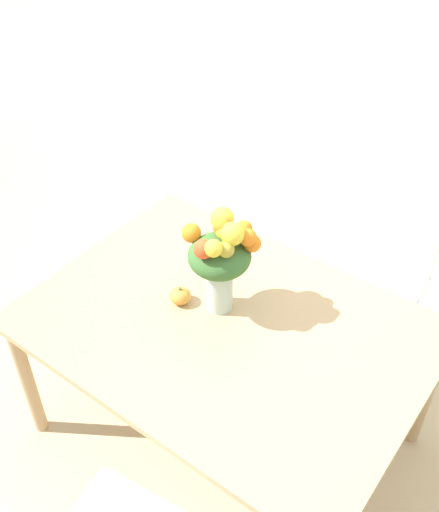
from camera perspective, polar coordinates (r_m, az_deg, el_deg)
name	(u,v)px	position (r m, az deg, el deg)	size (l,w,h in m)	color
ground_plane	(225,431)	(2.94, 0.54, -16.36)	(12.00, 12.00, 0.00)	tan
wall_back	(416,50)	(3.23, 18.21, 18.15)	(8.00, 0.06, 2.70)	silver
dining_table	(226,336)	(2.42, 0.64, -7.66)	(1.55, 1.12, 0.73)	tan
flower_vase	(221,257)	(2.26, 0.11, -0.10)	(0.29, 0.25, 0.44)	#B2CCBC
pumpkin	(180,296)	(2.43, -3.75, -3.80)	(0.09, 0.09, 0.08)	gold
dining_chair_near_window	(381,278)	(3.07, 15.09, -2.02)	(0.43, 0.43, 0.87)	silver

